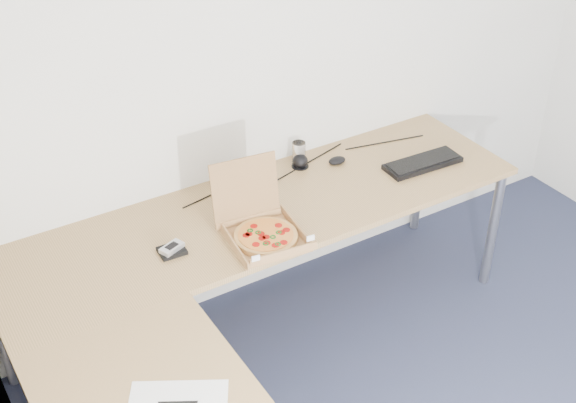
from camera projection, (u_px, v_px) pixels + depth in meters
desk at (248, 289)px, 3.12m from camera, size 2.50×2.20×0.73m
pizza_box at (263, 231)px, 3.33m from camera, size 0.31×0.36×0.31m
drinking_glass at (299, 153)px, 3.85m from camera, size 0.07×0.07×0.12m
keyboard at (423, 163)px, 3.86m from camera, size 0.41×0.16×0.02m
mouse at (337, 161)px, 3.87m from camera, size 0.10×0.07×0.03m
wallet at (172, 251)px, 3.26m from camera, size 0.11×0.10×0.02m
phone at (172, 248)px, 3.25m from camera, size 0.11×0.09×0.02m
dome_speaker at (300, 160)px, 3.83m from camera, size 0.09×0.09×0.07m
cable_bundle at (302, 166)px, 3.85m from camera, size 0.67×0.14×0.01m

